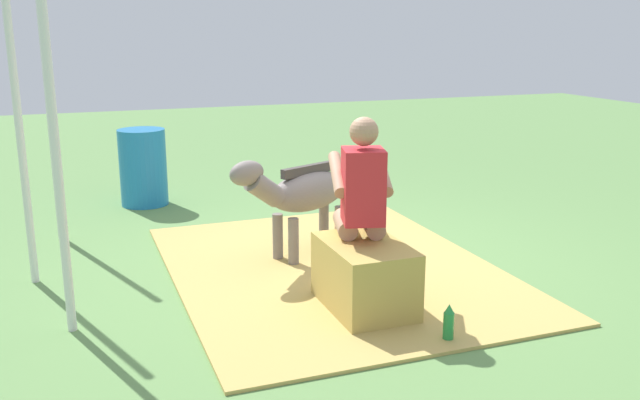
{
  "coord_description": "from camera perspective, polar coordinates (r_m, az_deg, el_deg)",
  "views": [
    {
      "loc": [
        -5.15,
        2.18,
        1.98
      ],
      "look_at": [
        0.14,
        0.2,
        0.55
      ],
      "focal_mm": 38.82,
      "sensor_mm": 36.0,
      "label": 1
    }
  ],
  "objects": [
    {
      "name": "soda_bottle",
      "position": [
        4.57,
        10.55,
        -9.99
      ],
      "size": [
        0.07,
        0.07,
        0.26
      ],
      "color": "#268C3F",
      "rests_on": "ground"
    },
    {
      "name": "pony_standing",
      "position": [
        5.92,
        -1.52,
        0.52
      ],
      "size": [
        0.74,
        1.26,
        0.95
      ],
      "color": "slate",
      "rests_on": "ground"
    },
    {
      "name": "tent_pole_left",
      "position": [
        4.64,
        -20.99,
        4.17
      ],
      "size": [
        0.06,
        0.06,
        2.49
      ],
      "primitive_type": "cylinder",
      "color": "silver",
      "rests_on": "ground"
    },
    {
      "name": "tent_pole_right",
      "position": [
        6.82,
        -21.41,
        7.06
      ],
      "size": [
        0.06,
        0.06,
        2.49
      ],
      "primitive_type": "cylinder",
      "color": "silver",
      "rests_on": "ground"
    },
    {
      "name": "hay_patch",
      "position": [
        5.77,
        1.07,
        -5.72
      ],
      "size": [
        3.33,
        2.58,
        0.02
      ],
      "primitive_type": "cube",
      "color": "tan",
      "rests_on": "ground"
    },
    {
      "name": "ground_plane",
      "position": [
        5.93,
        2.35,
        -5.31
      ],
      "size": [
        24.0,
        24.0,
        0.0
      ],
      "primitive_type": "plane",
      "color": "#608C4C"
    },
    {
      "name": "water_barrel",
      "position": [
        8.03,
        -14.37,
        2.63
      ],
      "size": [
        0.52,
        0.52,
        0.86
      ],
      "primitive_type": "cylinder",
      "color": "#1E72B2",
      "rests_on": "ground"
    },
    {
      "name": "tent_pole_mid",
      "position": [
        5.7,
        -23.56,
        5.62
      ],
      "size": [
        0.06,
        0.06,
        2.49
      ],
      "primitive_type": "cylinder",
      "color": "silver",
      "rests_on": "ground"
    },
    {
      "name": "person_seated",
      "position": [
        4.93,
        3.36,
        -0.04
      ],
      "size": [
        0.71,
        0.53,
        1.38
      ],
      "color": "tan",
      "rests_on": "ground"
    },
    {
      "name": "hay_bale",
      "position": [
        4.93,
        3.69,
        -6.35
      ],
      "size": [
        0.79,
        0.52,
        0.5
      ],
      "primitive_type": "cube",
      "color": "tan",
      "rests_on": "ground"
    }
  ]
}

